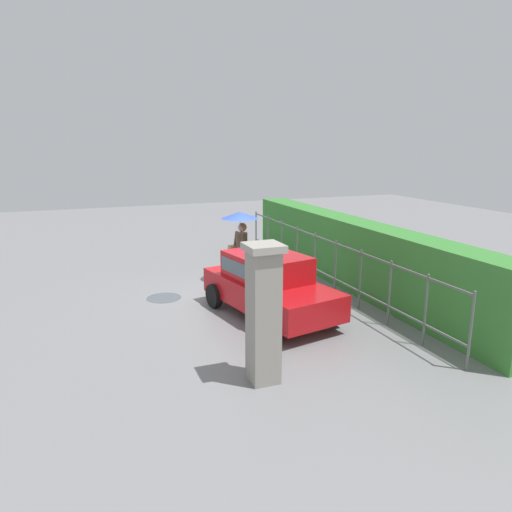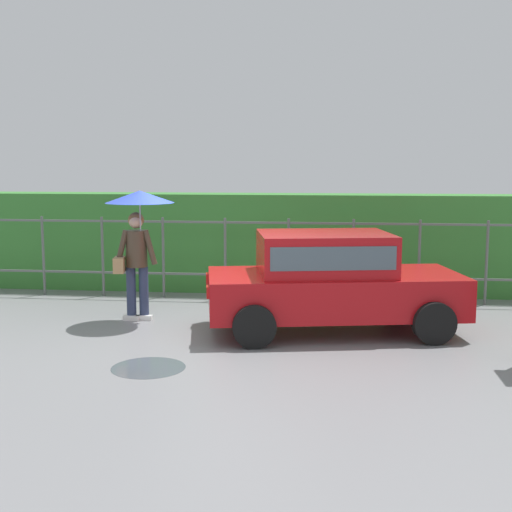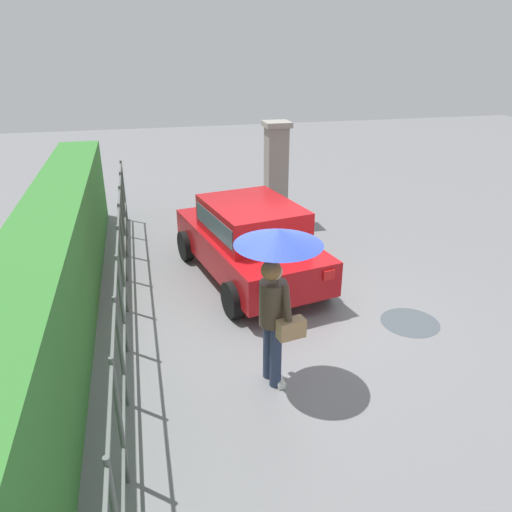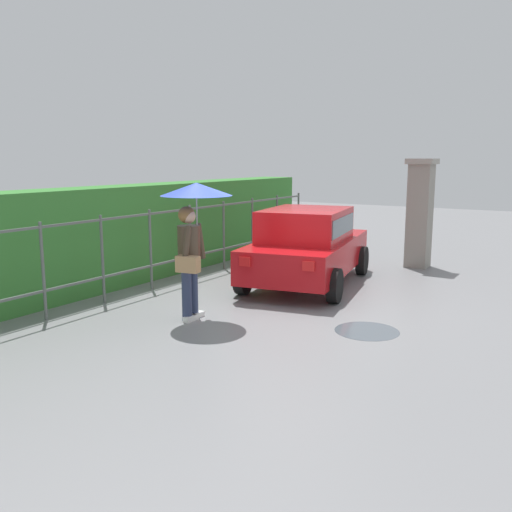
# 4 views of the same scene
# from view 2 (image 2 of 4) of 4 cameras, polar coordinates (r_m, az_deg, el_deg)

# --- Properties ---
(ground_plane) EXTENTS (40.00, 40.00, 0.00)m
(ground_plane) POSITION_cam_2_polar(r_m,az_deg,el_deg) (10.08, -2.66, -6.52)
(ground_plane) COLOR slate
(car) EXTENTS (3.95, 2.42, 1.48)m
(car) POSITION_cam_2_polar(r_m,az_deg,el_deg) (10.10, 6.24, -1.86)
(car) COLOR #B71116
(car) RESTS_ON ground
(pedestrian) EXTENTS (1.07, 1.07, 2.07)m
(pedestrian) POSITION_cam_2_polar(r_m,az_deg,el_deg) (10.80, -9.90, 2.78)
(pedestrian) COLOR #2D3856
(pedestrian) RESTS_ON ground
(fence_section) EXTENTS (10.55, 0.05, 1.50)m
(fence_section) POSITION_cam_2_polar(r_m,az_deg,el_deg) (12.40, 0.06, 0.08)
(fence_section) COLOR #59605B
(fence_section) RESTS_ON ground
(hedge_row) EXTENTS (11.50, 0.90, 1.90)m
(hedge_row) POSITION_cam_2_polar(r_m,az_deg,el_deg) (13.30, 0.51, 1.15)
(hedge_row) COLOR #387F33
(hedge_row) RESTS_ON ground
(puddle_near) EXTENTS (0.92, 0.92, 0.00)m
(puddle_near) POSITION_cam_2_polar(r_m,az_deg,el_deg) (8.55, -9.03, -9.24)
(puddle_near) COLOR #4C545B
(puddle_near) RESTS_ON ground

